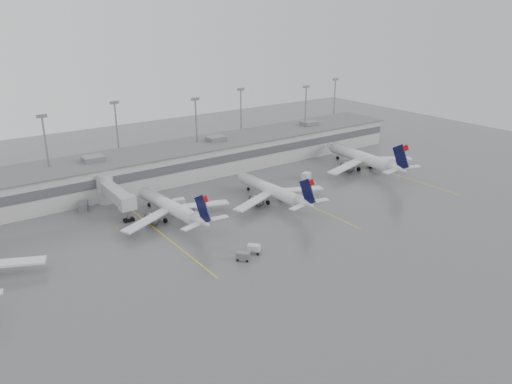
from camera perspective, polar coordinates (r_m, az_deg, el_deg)
ground at (r=93.04m, az=6.25°, el=-7.64°), size 260.00×260.00×0.00m
terminal at (r=136.84m, az=-9.95°, el=3.27°), size 152.00×17.00×9.45m
light_masts at (r=139.92m, az=-11.19°, el=6.89°), size 142.40×8.00×20.60m
jet_bridge_right at (r=118.85m, az=-16.21°, el=-0.01°), size 4.00×17.20×7.00m
stand_markings at (r=110.23m, az=-2.02°, el=-2.93°), size 105.25×40.00×0.01m
jet_mid_left at (r=109.53m, az=-9.62°, el=-1.70°), size 26.22×29.50×9.55m
jet_mid_right at (r=117.97m, az=1.99°, el=0.18°), size 26.02×29.17×9.44m
jet_far_right at (r=145.68m, az=12.26°, el=3.82°), size 30.04×33.80×10.94m
baggage_tug at (r=94.38m, az=-0.26°, el=-6.63°), size 2.97×3.06×1.71m
baggage_cart at (r=91.82m, az=-1.47°, el=-7.34°), size 2.70×2.79×1.59m
gse_uld_b at (r=117.18m, az=-8.80°, el=-1.23°), size 2.99×2.27×1.91m
gse_uld_c at (r=135.22m, az=5.76°, el=1.83°), size 3.10×2.64×1.86m
gse_loader at (r=120.39m, az=-19.14°, el=-1.57°), size 2.94×3.53×1.90m
cone_b at (r=109.11m, az=-15.61°, el=-3.79°), size 0.38×0.38×0.60m
cone_c at (r=120.95m, az=0.92°, el=-0.61°), size 0.42×0.42×0.67m
cone_d at (r=145.02m, az=13.38°, el=2.40°), size 0.43×0.43×0.69m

